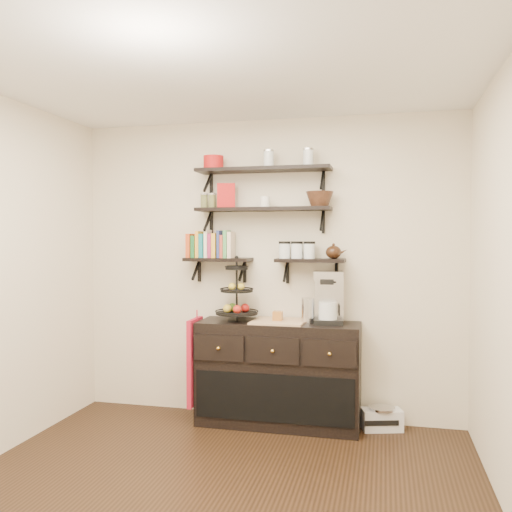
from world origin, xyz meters
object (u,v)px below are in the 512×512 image
Objects in this scene: sideboard at (278,373)px; coffee_maker at (329,298)px; fruit_stand at (237,299)px; radio at (382,419)px.

coffee_maker is (0.43, 0.03, 0.66)m from sideboard.
coffee_maker reaches higher than sideboard.
fruit_stand is 1.22× the size of coffee_maker.
radio is (0.88, 0.08, -0.36)m from sideboard.
sideboard is 0.74m from fruit_stand.
sideboard is 3.11× the size of coffee_maker.
sideboard is at bearing 177.54° from coffee_maker.
sideboard is 0.79m from coffee_maker.
coffee_maker is 1.24× the size of radio.
radio is at bearing 3.29° from fruit_stand.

